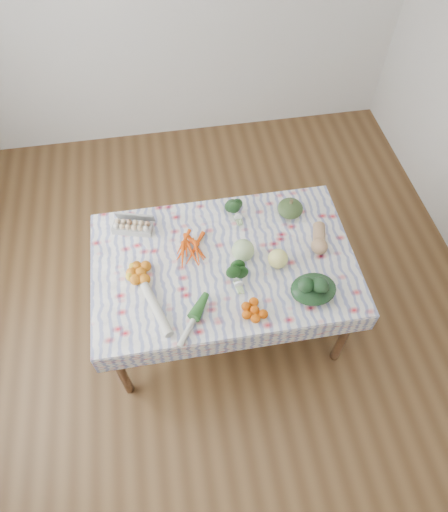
# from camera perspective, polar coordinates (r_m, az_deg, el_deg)

# --- Properties ---
(ground) EXTENTS (4.50, 4.50, 0.00)m
(ground) POSITION_cam_1_polar(r_m,az_deg,el_deg) (3.53, -0.00, -7.73)
(ground) COLOR #52361C
(ground) RESTS_ON ground
(dining_table) EXTENTS (1.60, 1.00, 0.75)m
(dining_table) POSITION_cam_1_polar(r_m,az_deg,el_deg) (2.95, -0.00, -1.60)
(dining_table) COLOR brown
(dining_table) RESTS_ON ground
(tablecloth) EXTENTS (1.66, 1.06, 0.01)m
(tablecloth) POSITION_cam_1_polar(r_m,az_deg,el_deg) (2.88, -0.00, -0.74)
(tablecloth) COLOR white
(tablecloth) RESTS_ON dining_table
(egg_carton) EXTENTS (0.28, 0.17, 0.07)m
(egg_carton) POSITION_cam_1_polar(r_m,az_deg,el_deg) (3.06, -11.38, 3.53)
(egg_carton) COLOR #AAAAA4
(egg_carton) RESTS_ON tablecloth
(carrot_bunch) EXTENTS (0.27, 0.25, 0.04)m
(carrot_bunch) POSITION_cam_1_polar(r_m,az_deg,el_deg) (2.91, -4.31, 0.83)
(carrot_bunch) COLOR #F14E0B
(carrot_bunch) RESTS_ON tablecloth
(kale_bunch) EXTENTS (0.16, 0.14, 0.13)m
(kale_bunch) POSITION_cam_1_polar(r_m,az_deg,el_deg) (3.06, 1.58, 5.88)
(kale_bunch) COLOR #193818
(kale_bunch) RESTS_ON tablecloth
(kabocha_squash) EXTENTS (0.17, 0.17, 0.11)m
(kabocha_squash) POSITION_cam_1_polar(r_m,az_deg,el_deg) (3.11, 8.27, 5.91)
(kabocha_squash) COLOR #3A5026
(kabocha_squash) RESTS_ON tablecloth
(cabbage) EXTENTS (0.18, 0.18, 0.14)m
(cabbage) POSITION_cam_1_polar(r_m,az_deg,el_deg) (2.84, 2.39, 0.71)
(cabbage) COLOR #A8C583
(cabbage) RESTS_ON tablecloth
(butternut_squash) EXTENTS (0.16, 0.25, 0.10)m
(butternut_squash) POSITION_cam_1_polar(r_m,az_deg,el_deg) (2.98, 11.84, 2.20)
(butternut_squash) COLOR tan
(butternut_squash) RESTS_ON tablecloth
(orange_cluster) EXTENTS (0.25, 0.25, 0.07)m
(orange_cluster) POSITION_cam_1_polar(r_m,az_deg,el_deg) (2.83, -10.38, -2.06)
(orange_cluster) COLOR orange
(orange_cluster) RESTS_ON tablecloth
(broccoli) EXTENTS (0.14, 0.14, 0.10)m
(broccoli) POSITION_cam_1_polar(r_m,az_deg,el_deg) (2.75, 1.63, -2.64)
(broccoli) COLOR #1B4618
(broccoli) RESTS_ON tablecloth
(mandarin_cluster) EXTENTS (0.25, 0.25, 0.06)m
(mandarin_cluster) POSITION_cam_1_polar(r_m,az_deg,el_deg) (2.67, 3.86, -6.72)
(mandarin_cluster) COLOR #DA5708
(mandarin_cluster) RESTS_ON tablecloth
(grapefruit) EXTENTS (0.13, 0.13, 0.12)m
(grapefruit) POSITION_cam_1_polar(r_m,az_deg,el_deg) (2.83, 6.76, -0.33)
(grapefruit) COLOR #EEEA78
(grapefruit) RESTS_ON tablecloth
(spinach_bag) EXTENTS (0.32, 0.28, 0.12)m
(spinach_bag) POSITION_cam_1_polar(r_m,az_deg,el_deg) (2.75, 11.11, -4.09)
(spinach_bag) COLOR black
(spinach_bag) RESTS_ON tablecloth
(daikon) EXTENTS (0.18, 0.39, 0.06)m
(daikon) POSITION_cam_1_polar(r_m,az_deg,el_deg) (2.69, -8.44, -6.57)
(daikon) COLOR beige
(daikon) RESTS_ON tablecloth
(leek) EXTENTS (0.22, 0.31, 0.04)m
(leek) POSITION_cam_1_polar(r_m,az_deg,el_deg) (2.65, -3.91, -8.11)
(leek) COLOR beige
(leek) RESTS_ON tablecloth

